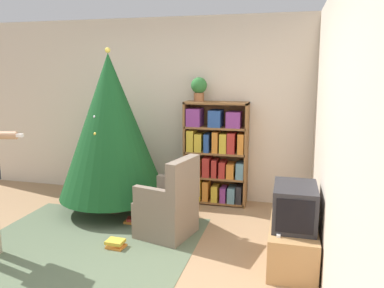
{
  "coord_description": "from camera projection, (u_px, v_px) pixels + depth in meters",
  "views": [
    {
      "loc": [
        1.56,
        -2.98,
        1.86
      ],
      "look_at": [
        0.54,
        1.0,
        1.05
      ],
      "focal_mm": 35.0,
      "sensor_mm": 36.0,
      "label": 1
    }
  ],
  "objects": [
    {
      "name": "potted_plant",
      "position": [
        199.0,
        87.0,
        5.12
      ],
      "size": [
        0.22,
        0.22,
        0.33
      ],
      "color": "#935B38",
      "rests_on": "bookshelf"
    },
    {
      "name": "wall_back",
      "position": [
        178.0,
        109.0,
        5.48
      ],
      "size": [
        8.0,
        0.1,
        2.6
      ],
      "color": "beige",
      "rests_on": "ground_plane"
    },
    {
      "name": "area_rug",
      "position": [
        85.0,
        245.0,
        4.05
      ],
      "size": [
        2.35,
        2.07,
        0.01
      ],
      "color": "#56664C",
      "rests_on": "ground_plane"
    },
    {
      "name": "bookshelf",
      "position": [
        215.0,
        155.0,
        5.23
      ],
      "size": [
        0.88,
        0.31,
        1.44
      ],
      "color": "brown",
      "rests_on": "ground_plane"
    },
    {
      "name": "tv_stand",
      "position": [
        292.0,
        245.0,
        3.62
      ],
      "size": [
        0.44,
        0.85,
        0.4
      ],
      "color": "tan",
      "rests_on": "ground_plane"
    },
    {
      "name": "game_remote",
      "position": [
        279.0,
        234.0,
        3.37
      ],
      "size": [
        0.04,
        0.12,
        0.02
      ],
      "color": "white",
      "rests_on": "tv_stand"
    },
    {
      "name": "ground_plane",
      "position": [
        112.0,
        269.0,
        3.57
      ],
      "size": [
        14.0,
        14.0,
        0.0
      ],
      "primitive_type": "plane",
      "color": "#9E7A56"
    },
    {
      "name": "armchair",
      "position": [
        169.0,
        208.0,
        4.24
      ],
      "size": [
        0.68,
        0.68,
        0.92
      ],
      "rotation": [
        0.0,
        0.0,
        -1.81
      ],
      "color": "#7A6B5B",
      "rests_on": "ground_plane"
    },
    {
      "name": "television",
      "position": [
        295.0,
        206.0,
        3.54
      ],
      "size": [
        0.4,
        0.56,
        0.4
      ],
      "color": "#28282D",
      "rests_on": "tv_stand"
    },
    {
      "name": "book_pile_by_chair",
      "position": [
        116.0,
        244.0,
        3.99
      ],
      "size": [
        0.21,
        0.17,
        0.08
      ],
      "color": "orange",
      "rests_on": "ground_plane"
    },
    {
      "name": "book_pile_near_tree",
      "position": [
        134.0,
        221.0,
        4.64
      ],
      "size": [
        0.23,
        0.17,
        0.07
      ],
      "color": "orange",
      "rests_on": "ground_plane"
    },
    {
      "name": "wall_right",
      "position": [
        340.0,
        145.0,
        2.84
      ],
      "size": [
        0.1,
        8.0,
        2.6
      ],
      "color": "beige",
      "rests_on": "ground_plane"
    },
    {
      "name": "christmas_tree",
      "position": [
        111.0,
        126.0,
        4.87
      ],
      "size": [
        1.4,
        1.4,
        2.14
      ],
      "color": "#4C3323",
      "rests_on": "ground_plane"
    }
  ]
}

